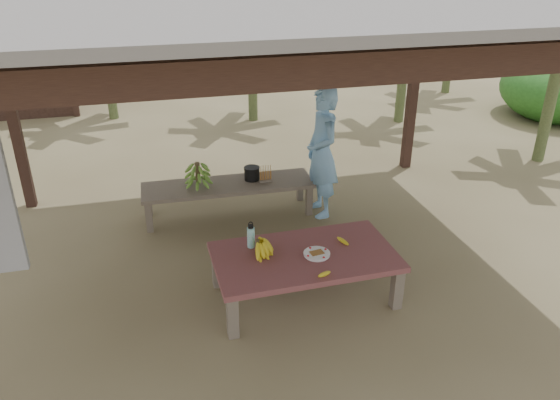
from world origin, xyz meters
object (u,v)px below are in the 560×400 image
object	(u,v)px
water_flask	(251,236)
plate	(317,254)
work_table	(305,260)
bench	(228,188)
woman	(322,153)
cooking_pot	(252,174)
ripe_banana_bunch	(258,246)

from	to	relation	value
water_flask	plate	bearing A→B (deg)	-29.11
work_table	water_flask	bearing A→B (deg)	149.49
plate	bench	bearing A→B (deg)	104.71
plate	woman	bearing A→B (deg)	70.19
work_table	woman	xyz separation A→B (m)	(0.75, 1.75, 0.41)
work_table	cooking_pot	world-z (taller)	cooking_pot
bench	plate	bearing A→B (deg)	-73.77
ripe_banana_bunch	cooking_pot	xyz separation A→B (m)	(0.35, 1.92, -0.06)
cooking_pot	bench	bearing A→B (deg)	-171.41
plate	cooking_pot	distance (m)	2.10
work_table	woman	world-z (taller)	woman
work_table	water_flask	world-z (taller)	water_flask
work_table	ripe_banana_bunch	world-z (taller)	ripe_banana_bunch
ripe_banana_bunch	plate	distance (m)	0.59
water_flask	woman	bearing A→B (deg)	49.91
water_flask	bench	bearing A→B (deg)	88.22
bench	plate	xyz separation A→B (m)	(0.54, -2.04, 0.12)
ripe_banana_bunch	woman	bearing A→B (deg)	53.49
plate	water_flask	distance (m)	0.68
ripe_banana_bunch	woman	distance (m)	2.04
water_flask	cooking_pot	bearing A→B (deg)	77.79
bench	plate	size ratio (longest dim) A/B	8.36
bench	water_flask	xyz separation A→B (m)	(-0.05, -1.72, 0.23)
woman	water_flask	bearing A→B (deg)	-43.19
work_table	bench	size ratio (longest dim) A/B	0.82
work_table	plate	distance (m)	0.14
bench	ripe_banana_bunch	bearing A→B (deg)	-89.13
cooking_pot	woman	size ratio (longest dim) A/B	0.12
ripe_banana_bunch	water_flask	world-z (taller)	water_flask
bench	water_flask	size ratio (longest dim) A/B	7.67
plate	cooking_pot	bearing A→B (deg)	95.68
work_table	water_flask	xyz separation A→B (m)	(-0.48, 0.28, 0.19)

